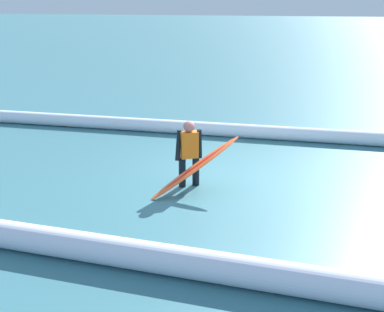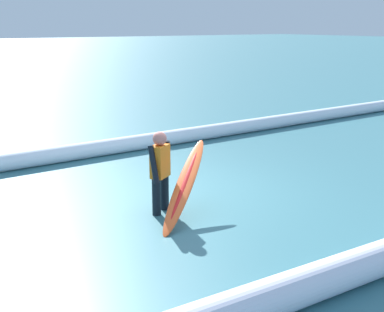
# 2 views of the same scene
# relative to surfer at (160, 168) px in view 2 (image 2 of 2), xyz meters

# --- Properties ---
(ground_plane) EXTENTS (199.46, 199.46, 0.00)m
(ground_plane) POSITION_rel_surfer_xyz_m (-0.78, -0.66, -0.74)
(ground_plane) COLOR #39727D
(surfer) EXTENTS (0.46, 0.42, 1.32)m
(surfer) POSITION_rel_surfer_xyz_m (0.00, 0.00, 0.00)
(surfer) COLOR black
(surfer) RESTS_ON ground_plane
(surfboard) EXTENTS (1.61, 1.33, 1.07)m
(surfboard) POSITION_rel_surfer_xyz_m (-0.22, 0.36, -0.22)
(surfboard) COLOR #E55926
(surfboard) RESTS_ON ground_plane
(wave_crest_foreground) EXTENTS (24.48, 0.78, 0.37)m
(wave_crest_foreground) POSITION_rel_surfer_xyz_m (-1.02, -3.87, -0.55)
(wave_crest_foreground) COLOR white
(wave_crest_foreground) RESTS_ON ground_plane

